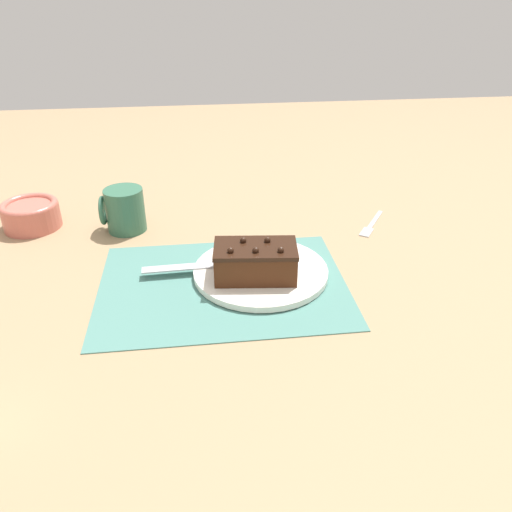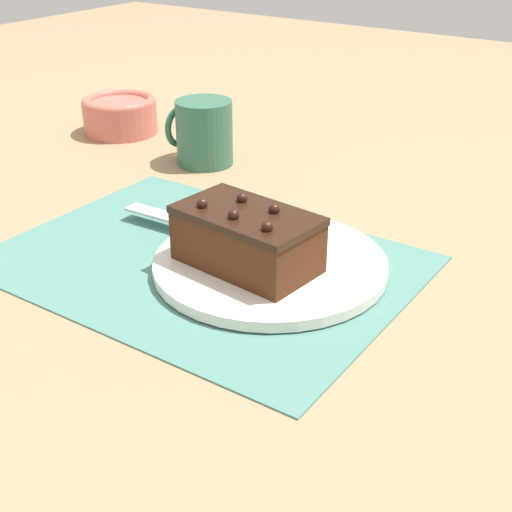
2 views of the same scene
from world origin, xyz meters
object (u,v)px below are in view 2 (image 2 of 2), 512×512
object	(u,v)px
cake_plate	(270,264)
coffee_mug	(203,132)
small_bowl	(120,114)
serving_knife	(244,235)
chocolate_cake	(246,239)

from	to	relation	value
cake_plate	coffee_mug	world-z (taller)	coffee_mug
small_bowl	serving_knife	bearing A→B (deg)	150.16
serving_knife	small_bowl	size ratio (longest dim) A/B	2.06
cake_plate	coffee_mug	distance (m)	0.37
small_bowl	chocolate_cake	bearing A→B (deg)	147.64
chocolate_cake	coffee_mug	distance (m)	0.37
cake_plate	serving_knife	bearing A→B (deg)	-24.97
cake_plate	serving_knife	size ratio (longest dim) A/B	0.99
chocolate_cake	coffee_mug	world-z (taller)	coffee_mug
small_bowl	coffee_mug	distance (m)	0.22
cake_plate	serving_knife	xyz separation A→B (m)	(0.05, -0.02, 0.01)
serving_knife	small_bowl	distance (m)	0.51
cake_plate	chocolate_cake	bearing A→B (deg)	63.41
chocolate_cake	serving_knife	distance (m)	0.07
small_bowl	coffee_mug	bearing A→B (deg)	169.20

